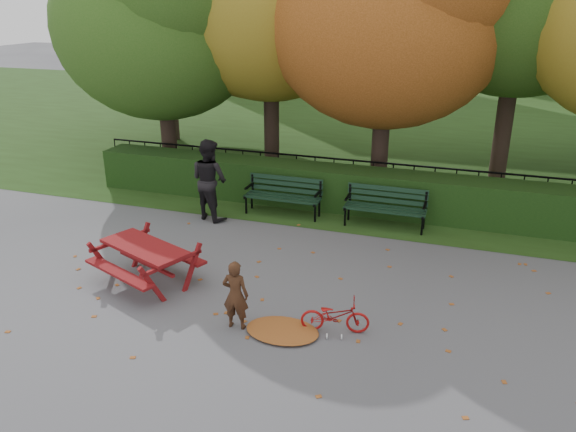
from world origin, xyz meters
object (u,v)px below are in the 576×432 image
(bench_right, at_px, (386,204))
(child, at_px, (235,295))
(tree_a, at_px, (165,9))
(bench_left, at_px, (284,193))
(picnic_table, at_px, (145,254))
(bicycle, at_px, (335,316))
(adult, at_px, (209,180))

(bench_right, relative_size, child, 1.59)
(tree_a, relative_size, bench_right, 4.16)
(bench_left, relative_size, child, 1.59)
(bench_left, height_order, picnic_table, bench_left)
(tree_a, distance_m, bench_right, 7.69)
(bench_left, distance_m, picnic_table, 4.23)
(picnic_table, bearing_deg, child, -0.02)
(tree_a, distance_m, picnic_table, 7.61)
(bench_right, xyz_separation_m, bicycle, (-0.02, -4.52, -0.24))
(bench_left, distance_m, adult, 1.77)
(bench_right, distance_m, picnic_table, 5.43)
(picnic_table, xyz_separation_m, bicycle, (3.59, -0.47, -0.29))
(bench_right, height_order, adult, adult)
(tree_a, relative_size, picnic_table, 3.56)
(bench_left, distance_m, child, 4.96)
(bench_left, xyz_separation_m, adult, (-1.52, -0.80, 0.42))
(bench_left, relative_size, adult, 0.96)
(adult, bearing_deg, child, 141.32)
(adult, distance_m, bicycle, 5.42)
(bench_left, bearing_deg, bench_right, 0.00)
(tree_a, bearing_deg, child, -54.75)
(bench_left, height_order, bicycle, bench_left)
(tree_a, relative_size, bicycle, 7.11)
(child, bearing_deg, bench_left, -83.41)
(bench_right, relative_size, bicycle, 1.71)
(tree_a, distance_m, adult, 5.06)
(tree_a, xyz_separation_m, adult, (2.37, -2.68, -3.58))
(child, xyz_separation_m, bicycle, (1.49, 0.37, -0.29))
(bicycle, bearing_deg, child, 91.06)
(bench_right, xyz_separation_m, child, (-1.51, -4.88, 0.05))
(tree_a, distance_m, bench_left, 5.89)
(bench_left, relative_size, bicycle, 1.71)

